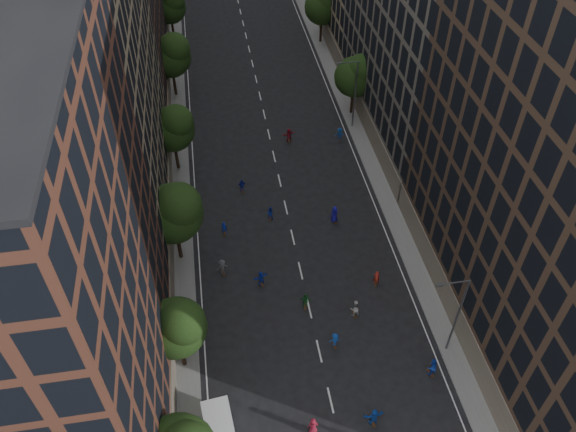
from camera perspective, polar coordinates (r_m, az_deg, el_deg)
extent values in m
plane|color=black|center=(66.39, -1.37, 5.82)|extent=(240.00, 240.00, 0.00)
cube|color=slate|center=(72.24, -11.81, 8.44)|extent=(4.00, 105.00, 0.15)
cube|color=slate|center=(74.45, 7.12, 10.24)|extent=(4.00, 105.00, 0.15)
cube|color=#562F20|center=(36.65, -25.63, -6.81)|extent=(14.00, 22.00, 30.00)
cube|color=#8D7B5C|center=(54.03, -21.94, 14.47)|extent=(14.00, 26.00, 34.00)
cylinder|color=black|center=(47.03, -10.73, -13.44)|extent=(0.36, 0.36, 3.70)
sphere|color=black|center=(44.28, -11.30, -11.07)|extent=(4.80, 4.80, 4.80)
sphere|color=black|center=(42.98, -10.70, -10.59)|extent=(3.60, 3.60, 3.60)
cylinder|color=black|center=(54.38, -11.06, -2.67)|extent=(0.36, 0.36, 4.22)
sphere|color=black|center=(51.71, -11.62, 0.26)|extent=(5.60, 5.60, 5.60)
sphere|color=black|center=(50.31, -11.05, 1.07)|extent=(4.20, 4.20, 4.20)
cylinder|color=black|center=(65.02, -11.27, 6.09)|extent=(0.36, 0.36, 3.87)
sphere|color=black|center=(62.98, -11.71, 8.62)|extent=(5.00, 5.00, 5.00)
sphere|color=black|center=(61.83, -11.29, 9.38)|extent=(3.75, 3.75, 3.75)
cylinder|color=black|center=(78.35, -11.48, 13.21)|extent=(0.36, 0.36, 4.05)
sphere|color=black|center=(76.59, -11.87, 15.57)|extent=(5.40, 5.40, 5.40)
sphere|color=black|center=(75.46, -11.49, 16.35)|extent=(4.05, 4.05, 4.05)
cylinder|color=black|center=(92.62, -11.61, 18.08)|extent=(0.36, 0.36, 3.78)
sphere|color=black|center=(91.22, -11.93, 20.02)|extent=(4.80, 4.80, 4.80)
sphere|color=black|center=(90.29, -11.64, 20.64)|extent=(3.60, 3.60, 3.60)
cylinder|color=black|center=(73.69, 6.53, 11.57)|extent=(0.36, 0.36, 3.74)
sphere|color=black|center=(71.95, 6.75, 13.86)|extent=(5.00, 5.00, 5.00)
sphere|color=black|center=(71.08, 7.43, 14.56)|extent=(3.75, 3.75, 3.75)
cylinder|color=black|center=(90.65, 3.35, 18.35)|extent=(0.36, 0.36, 3.96)
sphere|color=black|center=(89.17, 3.45, 20.43)|extent=(5.20, 5.20, 5.20)
cylinder|color=#595B60|center=(46.83, 16.79, -9.82)|extent=(0.18, 0.18, 9.00)
cylinder|color=#595B60|center=(42.97, 16.52, -6.51)|extent=(2.40, 0.12, 0.12)
cube|color=#595B60|center=(42.60, 15.15, -6.78)|extent=(0.50, 0.22, 0.15)
cylinder|color=#595B60|center=(69.71, 6.81, 12.06)|extent=(0.18, 0.18, 9.00)
cylinder|color=#595B60|center=(67.18, 6.12, 15.26)|extent=(2.40, 0.12, 0.12)
cube|color=#595B60|center=(66.95, 5.17, 15.18)|extent=(0.50, 0.22, 0.15)
cube|color=white|center=(44.01, -7.01, -20.50)|extent=(2.39, 3.68, 2.13)
cylinder|color=black|center=(45.55, -8.48, -19.80)|extent=(0.32, 0.76, 0.74)
cylinder|color=black|center=(45.55, -5.95, -19.33)|extent=(0.32, 0.76, 0.74)
imported|color=#153AB1|center=(48.03, 14.41, -14.64)|extent=(1.05, 0.91, 1.85)
imported|color=navy|center=(48.34, 4.79, -12.47)|extent=(0.98, 0.56, 1.51)
imported|color=#1555B1|center=(44.52, -6.66, -20.66)|extent=(1.10, 0.76, 1.74)
imported|color=#1648B3|center=(45.11, 8.72, -19.53)|extent=(1.65, 0.64, 1.74)
imported|color=maroon|center=(44.37, 2.57, -20.55)|extent=(0.86, 0.57, 1.74)
imported|color=#AF2A1D|center=(52.78, 8.97, -6.23)|extent=(0.71, 0.59, 1.68)
imported|color=silver|center=(50.20, 6.80, -9.34)|extent=(0.96, 0.78, 1.84)
imported|color=#47484D|center=(53.33, -6.69, -5.19)|extent=(1.23, 0.90, 1.70)
imported|color=#1D6229|center=(50.46, 1.80, -8.63)|extent=(1.09, 0.64, 1.74)
imported|color=#162FB5|center=(52.25, -2.76, -6.35)|extent=(1.49, 0.98, 1.54)
imported|color=#17118D|center=(58.00, 4.73, 0.16)|extent=(1.09, 0.91, 1.90)
imported|color=#162FB4|center=(57.00, -6.51, -1.24)|extent=(0.60, 0.43, 1.53)
imported|color=#142CA6|center=(58.25, -1.83, 0.29)|extent=(0.90, 0.82, 1.51)
imported|color=navy|center=(69.12, 5.27, 8.25)|extent=(1.18, 0.78, 1.71)
imported|color=#121B9A|center=(61.62, -4.69, 3.07)|extent=(0.96, 0.52, 1.55)
imported|color=maroon|center=(68.69, 0.09, 8.20)|extent=(1.67, 0.93, 1.72)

